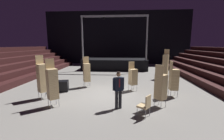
% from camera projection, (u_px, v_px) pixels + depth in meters
% --- Properties ---
extents(ground_plane, '(22.00, 30.00, 0.10)m').
position_uv_depth(ground_plane, '(106.00, 95.00, 8.96)').
color(ground_plane, slate).
extents(arena_end_wall, '(22.00, 0.30, 8.00)m').
position_uv_depth(arena_end_wall, '(117.00, 38.00, 23.04)').
color(arena_end_wall, black).
rests_on(arena_end_wall, ground_plane).
extents(stage_riser, '(7.60, 3.19, 6.08)m').
position_uv_depth(stage_riser, '(115.00, 63.00, 18.20)').
color(stage_riser, black).
rests_on(stage_riser, ground_plane).
extents(man_with_tie, '(0.55, 0.38, 1.76)m').
position_uv_depth(man_with_tie, '(118.00, 88.00, 6.84)').
color(man_with_tie, black).
rests_on(man_with_tie, ground_plane).
extents(chair_stack_front_left, '(0.62, 0.62, 2.31)m').
position_uv_depth(chair_stack_front_left, '(52.00, 83.00, 7.04)').
color(chair_stack_front_left, '#B2B5BA').
rests_on(chair_stack_front_left, ground_plane).
extents(chair_stack_front_right, '(0.60, 0.60, 1.88)m').
position_uv_depth(chair_stack_front_right, '(133.00, 76.00, 9.60)').
color(chair_stack_front_right, '#B2B5BA').
rests_on(chair_stack_front_right, ground_plane).
extents(chair_stack_mid_left, '(0.45, 0.45, 2.05)m').
position_uv_depth(chair_stack_mid_left, '(174.00, 79.00, 8.48)').
color(chair_stack_mid_left, '#B2B5BA').
rests_on(chair_stack_mid_left, ground_plane).
extents(chair_stack_mid_right, '(0.60, 0.60, 2.56)m').
position_uv_depth(chair_stack_mid_right, '(166.00, 64.00, 13.02)').
color(chair_stack_mid_right, '#B2B5BA').
rests_on(chair_stack_mid_right, ground_plane).
extents(chair_stack_mid_centre, '(0.62, 0.62, 2.39)m').
position_uv_depth(chair_stack_mid_centre, '(42.00, 77.00, 8.11)').
color(chair_stack_mid_centre, '#B2B5BA').
rests_on(chair_stack_mid_centre, ground_plane).
extents(chair_stack_rear_left, '(0.58, 0.58, 2.14)m').
position_uv_depth(chair_stack_rear_left, '(87.00, 72.00, 10.43)').
color(chair_stack_rear_left, '#B2B5BA').
rests_on(chair_stack_rear_left, ground_plane).
extents(chair_stack_rear_right, '(0.62, 0.62, 2.05)m').
position_uv_depth(chair_stack_rear_right, '(161.00, 86.00, 7.01)').
color(chair_stack_rear_right, '#B2B5BA').
rests_on(chair_stack_rear_right, ground_plane).
extents(equipment_road_case, '(1.00, 0.77, 0.68)m').
position_uv_depth(equipment_road_case, '(61.00, 86.00, 9.56)').
color(equipment_road_case, black).
rests_on(equipment_road_case, ground_plane).
extents(loose_chair_near_man, '(0.61, 0.61, 0.95)m').
position_uv_depth(loose_chair_near_man, '(145.00, 104.00, 6.11)').
color(loose_chair_near_man, '#B2B5BA').
rests_on(loose_chair_near_man, ground_plane).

